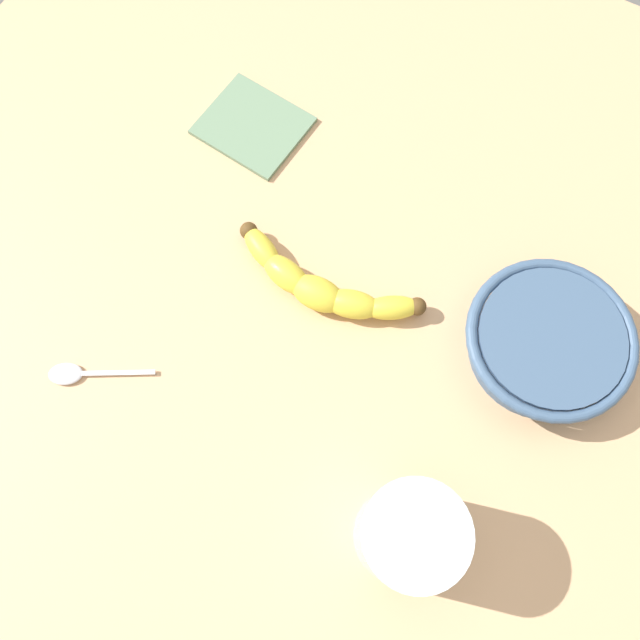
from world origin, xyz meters
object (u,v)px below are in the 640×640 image
smoothie_glass (408,535)px  teaspoon (72,374)px  banana (322,286)px  ceramic_bowl (547,342)px

smoothie_glass → teaspoon: smoothie_glass is taller
smoothie_glass → teaspoon: size_ratio=1.13×
banana → smoothie_glass: (18.98, -18.49, 3.69)cm
banana → teaspoon: size_ratio=2.14×
smoothie_glass → banana: bearing=135.7°
banana → ceramic_bowl: 24.00cm
banana → smoothie_glass: 26.75cm
smoothie_glass → teaspoon: (-37.37, -2.32, -5.09)cm
ceramic_bowl → teaspoon: bearing=-148.0°
banana → smoothie_glass: size_ratio=1.89×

